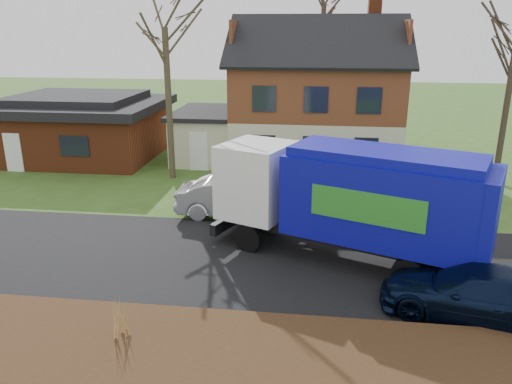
# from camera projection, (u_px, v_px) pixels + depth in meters

# --- Properties ---
(ground) EXTENTS (120.00, 120.00, 0.00)m
(ground) POSITION_uv_depth(u_px,v_px,m) (247.00, 261.00, 16.65)
(ground) COLOR #35511B
(ground) RESTS_ON ground
(road) EXTENTS (80.00, 7.00, 0.02)m
(road) POSITION_uv_depth(u_px,v_px,m) (247.00, 261.00, 16.64)
(road) COLOR black
(road) RESTS_ON ground
(mulch_verge) EXTENTS (80.00, 3.50, 0.30)m
(mulch_verge) POSITION_uv_depth(u_px,v_px,m) (215.00, 355.00, 11.61)
(mulch_verge) COLOR black
(mulch_verge) RESTS_ON ground
(main_house) EXTENTS (12.95, 8.95, 9.26)m
(main_house) POSITION_uv_depth(u_px,v_px,m) (308.00, 90.00, 28.31)
(main_house) COLOR beige
(main_house) RESTS_ON ground
(ranch_house) EXTENTS (9.80, 8.20, 3.70)m
(ranch_house) POSITION_uv_depth(u_px,v_px,m) (80.00, 126.00, 29.77)
(ranch_house) COLOR brown
(ranch_house) RESTS_ON ground
(garbage_truck) EXTENTS (9.29, 5.65, 3.88)m
(garbage_truck) POSITION_uv_depth(u_px,v_px,m) (353.00, 197.00, 16.01)
(garbage_truck) COLOR black
(garbage_truck) RESTS_ON ground
(silver_sedan) EXTENTS (4.92, 1.73, 1.62)m
(silver_sedan) POSITION_uv_depth(u_px,v_px,m) (237.00, 198.00, 20.36)
(silver_sedan) COLOR #B9BCC1
(silver_sedan) RESTS_ON ground
(navy_wagon) EXTENTS (5.37, 3.31, 1.45)m
(navy_wagon) POSITION_uv_depth(u_px,v_px,m) (478.00, 294.00, 13.16)
(navy_wagon) COLOR black
(navy_wagon) RESTS_ON ground
(tree_front_west) EXTENTS (3.48, 3.48, 10.34)m
(tree_front_west) POSITION_uv_depth(u_px,v_px,m) (163.00, 3.00, 23.23)
(tree_front_west) COLOR #453B29
(tree_front_west) RESTS_ON ground
(grass_clump_mid) EXTENTS (0.34, 0.28, 0.96)m
(grass_clump_mid) POSITION_uv_depth(u_px,v_px,m) (122.00, 318.00, 11.95)
(grass_clump_mid) COLOR tan
(grass_clump_mid) RESTS_ON mulch_verge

